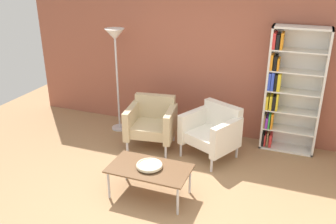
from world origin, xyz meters
The scene contains 8 objects.
ground_plane centered at (0.00, 0.00, 0.00)m, with size 8.32×8.32×0.00m, color #9E7751.
brick_back_panel centered at (0.00, 2.46, 1.45)m, with size 6.40×0.12×2.90m, color #9E5642.
bookshelf_tall centered at (1.34, 2.25, 0.95)m, with size 0.80×0.30×1.90m.
coffee_table_low centered at (-0.09, 0.34, 0.37)m, with size 1.00×0.56×0.40m.
decorative_bowl centered at (-0.09, 0.34, 0.43)m, with size 0.32×0.32×0.05m.
armchair_corner_red centered at (0.38, 1.61, 0.41)m, with size 0.92×0.89×0.78m.
armchair_near_window centered at (-0.59, 1.58, 0.41)m, with size 0.80×0.75×0.78m.
floor_lamp_torchiere centered at (-1.37, 1.97, 1.45)m, with size 0.32×0.32×1.74m.
Camera 1 is at (1.49, -3.14, 2.73)m, focal length 38.77 mm.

